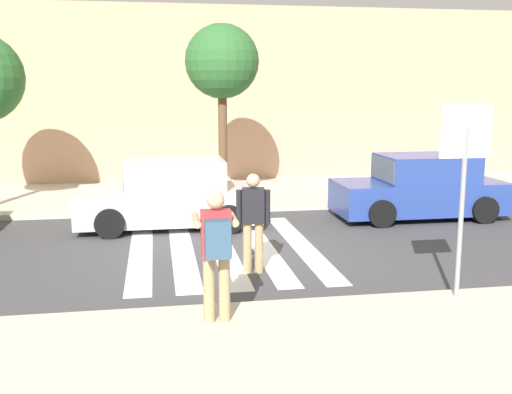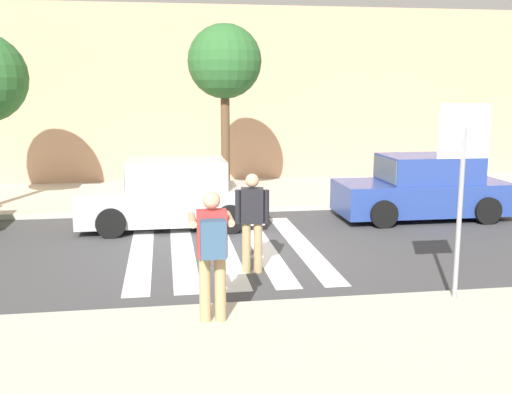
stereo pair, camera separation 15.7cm
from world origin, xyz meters
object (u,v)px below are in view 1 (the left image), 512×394
(stop_sign, at_px, (464,158))
(parked_car_silver, at_px, (171,196))
(street_tree_center, at_px, (222,63))
(photographer_with_backpack, at_px, (216,245))
(pedestrian_crossing, at_px, (253,217))
(parked_car_blue, at_px, (421,188))

(stop_sign, bearing_deg, parked_car_silver, 124.60)
(parked_car_silver, bearing_deg, street_tree_center, 59.21)
(photographer_with_backpack, bearing_deg, pedestrian_crossing, 70.26)
(stop_sign, relative_size, street_tree_center, 0.60)
(photographer_with_backpack, distance_m, street_tree_center, 9.11)
(parked_car_silver, xyz_separation_m, street_tree_center, (1.49, 2.50, 3.06))
(photographer_with_backpack, bearing_deg, street_tree_center, 82.96)
(pedestrian_crossing, xyz_separation_m, street_tree_center, (0.19, 6.21, 2.81))
(pedestrian_crossing, bearing_deg, parked_car_blue, 37.98)
(street_tree_center, bearing_deg, parked_car_silver, -120.79)
(parked_car_silver, relative_size, street_tree_center, 0.88)
(pedestrian_crossing, height_order, parked_car_silver, pedestrian_crossing)
(pedestrian_crossing, distance_m, parked_car_silver, 3.94)
(photographer_with_backpack, bearing_deg, parked_car_silver, 93.88)
(stop_sign, height_order, parked_car_blue, stop_sign)
(stop_sign, xyz_separation_m, street_tree_center, (-2.49, 8.26, 1.61))
(pedestrian_crossing, distance_m, parked_car_blue, 6.04)
(street_tree_center, bearing_deg, stop_sign, -73.24)
(parked_car_silver, bearing_deg, parked_car_blue, -0.00)
(stop_sign, relative_size, photographer_with_backpack, 1.62)
(stop_sign, height_order, parked_car_silver, stop_sign)
(pedestrian_crossing, bearing_deg, photographer_with_backpack, -109.74)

